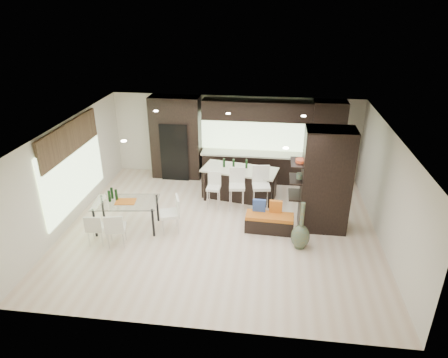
# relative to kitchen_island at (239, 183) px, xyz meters

# --- Properties ---
(ground) EXTENTS (8.00, 8.00, 0.00)m
(ground) POSITION_rel_kitchen_island_xyz_m (-0.31, -1.87, -0.45)
(ground) COLOR beige
(ground) RESTS_ON ground
(back_wall) EXTENTS (8.00, 0.02, 2.70)m
(back_wall) POSITION_rel_kitchen_island_xyz_m (-0.31, 1.63, 0.90)
(back_wall) COLOR silver
(back_wall) RESTS_ON ground
(left_wall) EXTENTS (0.02, 7.00, 2.70)m
(left_wall) POSITION_rel_kitchen_island_xyz_m (-4.31, -1.87, 0.90)
(left_wall) COLOR silver
(left_wall) RESTS_ON ground
(right_wall) EXTENTS (0.02, 7.00, 2.70)m
(right_wall) POSITION_rel_kitchen_island_xyz_m (3.69, -1.87, 0.90)
(right_wall) COLOR silver
(right_wall) RESTS_ON ground
(ceiling) EXTENTS (8.00, 7.00, 0.02)m
(ceiling) POSITION_rel_kitchen_island_xyz_m (-0.31, -1.87, 2.25)
(ceiling) COLOR white
(ceiling) RESTS_ON ground
(window_left) EXTENTS (0.04, 3.20, 1.90)m
(window_left) POSITION_rel_kitchen_island_xyz_m (-4.27, -1.67, 0.90)
(window_left) COLOR #B2D199
(window_left) RESTS_ON left_wall
(window_back) EXTENTS (3.40, 0.04, 1.20)m
(window_back) POSITION_rel_kitchen_island_xyz_m (0.29, 1.59, 1.10)
(window_back) COLOR #B2D199
(window_back) RESTS_ON back_wall
(stone_accent) EXTENTS (0.08, 3.00, 0.80)m
(stone_accent) POSITION_rel_kitchen_island_xyz_m (-4.24, -1.67, 1.80)
(stone_accent) COLOR brown
(stone_accent) RESTS_ON left_wall
(ceiling_spots) EXTENTS (4.00, 3.00, 0.02)m
(ceiling_spots) POSITION_rel_kitchen_island_xyz_m (-0.31, -1.62, 2.23)
(ceiling_spots) COLOR white
(ceiling_spots) RESTS_ON ceiling
(back_cabinetry) EXTENTS (6.80, 0.68, 2.70)m
(back_cabinetry) POSITION_rel_kitchen_island_xyz_m (0.19, 1.30, 0.90)
(back_cabinetry) COLOR black
(back_cabinetry) RESTS_ON ground
(refrigerator) EXTENTS (0.90, 0.68, 1.90)m
(refrigerator) POSITION_rel_kitchen_island_xyz_m (-2.21, 1.25, 0.50)
(refrigerator) COLOR black
(refrigerator) RESTS_ON ground
(partition_column) EXTENTS (1.20, 0.80, 2.70)m
(partition_column) POSITION_rel_kitchen_island_xyz_m (2.29, -1.47, 0.90)
(partition_column) COLOR black
(partition_column) RESTS_ON ground
(kitchen_island) EXTENTS (2.32, 1.33, 0.91)m
(kitchen_island) POSITION_rel_kitchen_island_xyz_m (0.00, 0.00, 0.00)
(kitchen_island) COLOR black
(kitchen_island) RESTS_ON ground
(stool_left) EXTENTS (0.39, 0.39, 0.84)m
(stool_left) POSITION_rel_kitchen_island_xyz_m (-0.67, -0.76, -0.03)
(stool_left) COLOR white
(stool_left) RESTS_ON ground
(stool_mid) EXTENTS (0.48, 0.48, 0.98)m
(stool_mid) POSITION_rel_kitchen_island_xyz_m (0.00, -0.79, 0.04)
(stool_mid) COLOR white
(stool_mid) RESTS_ON ground
(stool_right) EXTENTS (0.53, 0.53, 1.06)m
(stool_right) POSITION_rel_kitchen_island_xyz_m (0.67, -0.80, 0.07)
(stool_right) COLOR white
(stool_right) RESTS_ON ground
(bench) EXTENTS (1.25, 0.53, 0.47)m
(bench) POSITION_rel_kitchen_island_xyz_m (0.95, -1.83, -0.22)
(bench) COLOR black
(bench) RESTS_ON ground
(floor_vase) EXTENTS (0.50, 0.50, 1.22)m
(floor_vase) POSITION_rel_kitchen_island_xyz_m (1.70, -2.49, 0.15)
(floor_vase) COLOR #4A583F
(floor_vase) RESTS_ON ground
(dining_table) EXTENTS (1.73, 1.12, 0.78)m
(dining_table) POSITION_rel_kitchen_island_xyz_m (-2.72, -2.17, -0.06)
(dining_table) COLOR white
(dining_table) RESTS_ON ground
(chair_near) EXTENTS (0.54, 0.54, 0.83)m
(chair_near) POSITION_rel_kitchen_island_xyz_m (-2.72, -2.93, -0.04)
(chair_near) COLOR white
(chair_near) RESTS_ON ground
(chair_far) EXTENTS (0.45, 0.45, 0.76)m
(chair_far) POSITION_rel_kitchen_island_xyz_m (-3.23, -2.91, -0.07)
(chair_far) COLOR white
(chair_far) RESTS_ON ground
(chair_end) EXTENTS (0.62, 0.62, 0.89)m
(chair_end) POSITION_rel_kitchen_island_xyz_m (-1.59, -2.17, -0.01)
(chair_end) COLOR white
(chair_end) RESTS_ON ground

